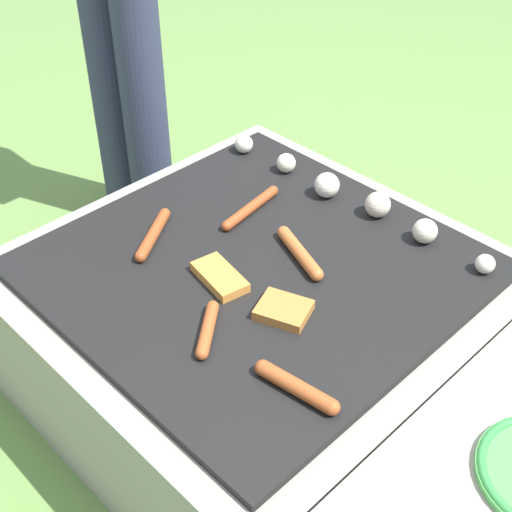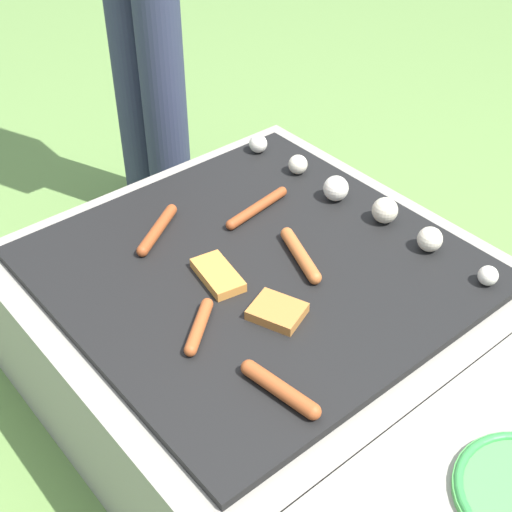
# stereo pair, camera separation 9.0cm
# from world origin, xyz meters

# --- Properties ---
(ground_plane) EXTENTS (14.00, 14.00, 0.00)m
(ground_plane) POSITION_xyz_m (0.00, 0.00, 0.00)
(ground_plane) COLOR #608442
(grill) EXTENTS (0.89, 0.89, 0.36)m
(grill) POSITION_xyz_m (0.00, 0.00, 0.18)
(grill) COLOR gray
(grill) RESTS_ON ground_plane
(sausage_front_center) EXTENTS (0.17, 0.05, 0.03)m
(sausage_front_center) POSITION_xyz_m (0.29, -0.19, 0.37)
(sausage_front_center) COLOR #A34C23
(sausage_front_center) RESTS_ON grill
(sausage_mid_left) EXTENTS (0.05, 0.19, 0.02)m
(sausage_mid_left) POSITION_xyz_m (-0.14, 0.12, 0.37)
(sausage_mid_left) COLOR #93421E
(sausage_mid_left) RESTS_ON grill
(sausage_back_right) EXTENTS (0.10, 0.12, 0.02)m
(sausage_back_right) POSITION_xyz_m (0.08, -0.20, 0.37)
(sausage_back_right) COLOR #A34C23
(sausage_back_right) RESTS_ON grill
(sausage_mid_right) EXTENTS (0.11, 0.16, 0.02)m
(sausage_mid_right) POSITION_xyz_m (-0.21, -0.10, 0.37)
(sausage_mid_right) COLOR #93421E
(sausage_mid_right) RESTS_ON grill
(sausage_back_center) EXTENTS (0.17, 0.08, 0.03)m
(sausage_back_center) POSITION_xyz_m (0.05, 0.08, 0.37)
(sausage_back_center) COLOR #B7602D
(sausage_back_center) RESTS_ON grill
(bread_slice_left) EXTENTS (0.13, 0.09, 0.02)m
(bread_slice_left) POSITION_xyz_m (-0.01, -0.09, 0.37)
(bread_slice_left) COLOR #D18438
(bread_slice_left) RESTS_ON grill
(bread_slice_right) EXTENTS (0.12, 0.11, 0.02)m
(bread_slice_right) POSITION_xyz_m (0.14, -0.07, 0.37)
(bread_slice_right) COLOR #B27033
(bread_slice_right) RESTS_ON grill
(mushroom_row) EXTENTS (0.72, 0.08, 0.06)m
(mushroom_row) POSITION_xyz_m (-0.00, 0.30, 0.39)
(mushroom_row) COLOR silver
(mushroom_row) RESTS_ON grill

